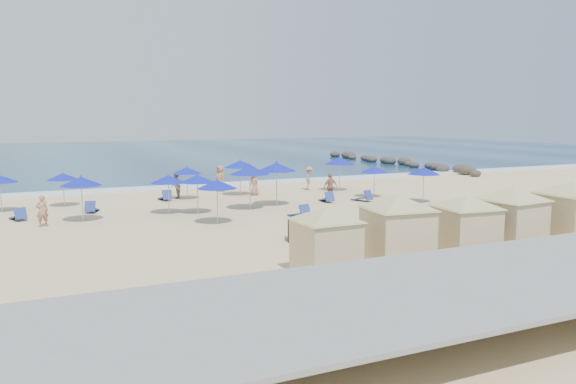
% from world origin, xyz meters
% --- Properties ---
extents(ground, '(160.00, 160.00, 0.00)m').
position_xyz_m(ground, '(0.00, 0.00, 0.00)').
color(ground, beige).
rests_on(ground, ground).
extents(ocean, '(160.00, 80.00, 0.06)m').
position_xyz_m(ocean, '(0.00, 55.00, 0.03)').
color(ocean, navy).
rests_on(ocean, ground).
extents(surf_line, '(160.00, 2.50, 0.08)m').
position_xyz_m(surf_line, '(0.00, 15.50, 0.04)').
color(surf_line, white).
rests_on(surf_line, ground).
extents(seawall, '(160.00, 6.10, 1.22)m').
position_xyz_m(seawall, '(0.00, -13.50, 0.65)').
color(seawall, gray).
rests_on(seawall, ground).
extents(rock_jetty, '(2.56, 26.66, 0.96)m').
position_xyz_m(rock_jetty, '(24.01, 24.90, 0.36)').
color(rock_jetty, '#2F2927').
rests_on(rock_jetty, ground).
extents(trash_bin, '(1.10, 1.10, 0.84)m').
position_xyz_m(trash_bin, '(-1.91, -4.46, 0.42)').
color(trash_bin, black).
rests_on(trash_bin, ground).
extents(cabana_0, '(4.06, 4.06, 2.55)m').
position_xyz_m(cabana_0, '(-3.32, -9.58, 1.46)').
color(cabana_0, beige).
rests_on(cabana_0, ground).
extents(cabana_1, '(4.45, 4.45, 2.81)m').
position_xyz_m(cabana_1, '(-0.39, -9.51, 1.61)').
color(cabana_1, beige).
rests_on(cabana_1, ground).
extents(cabana_2, '(4.17, 4.17, 2.63)m').
position_xyz_m(cabana_2, '(2.60, -9.73, 1.51)').
color(cabana_2, beige).
rests_on(cabana_2, ground).
extents(cabana_3, '(4.43, 4.43, 2.79)m').
position_xyz_m(cabana_3, '(5.05, -9.58, 1.60)').
color(cabana_3, beige).
rests_on(cabana_3, ground).
extents(cabana_4, '(4.65, 4.65, 2.91)m').
position_xyz_m(cabana_4, '(8.02, -9.89, 1.67)').
color(cabana_4, beige).
rests_on(cabana_4, ground).
extents(umbrella_0, '(1.90, 1.90, 2.16)m').
position_xyz_m(umbrella_0, '(-13.79, 8.91, 1.87)').
color(umbrella_0, '#A5A8AD').
rests_on(umbrella_0, ground).
extents(umbrella_1, '(2.09, 2.09, 2.38)m').
position_xyz_m(umbrella_1, '(-9.93, 4.03, 2.06)').
color(umbrella_1, '#A5A8AD').
rests_on(umbrella_1, ground).
extents(umbrella_2, '(1.81, 1.81, 2.06)m').
position_xyz_m(umbrella_2, '(-10.50, 9.52, 1.79)').
color(umbrella_2, '#A5A8AD').
rests_on(umbrella_2, ground).
extents(umbrella_3, '(1.94, 1.94, 2.21)m').
position_xyz_m(umbrella_3, '(-5.44, 4.42, 1.92)').
color(umbrella_3, '#A5A8AD').
rests_on(umbrella_3, ground).
extents(umbrella_4, '(1.90, 1.90, 2.16)m').
position_xyz_m(umbrella_4, '(-3.14, 9.28, 1.87)').
color(umbrella_4, '#A5A8AD').
rests_on(umbrella_4, ground).
extents(umbrella_5, '(2.31, 2.31, 2.63)m').
position_xyz_m(umbrella_5, '(-0.90, 3.91, 2.28)').
color(umbrella_5, '#A5A8AD').
rests_on(umbrella_5, ground).
extents(umbrella_6, '(2.01, 2.01, 2.29)m').
position_xyz_m(umbrella_6, '(-3.89, 0.59, 1.99)').
color(umbrella_6, '#A5A8AD').
rests_on(umbrella_6, ground).
extents(umbrella_7, '(2.16, 2.16, 2.45)m').
position_xyz_m(umbrella_7, '(0.55, 9.55, 2.13)').
color(umbrella_7, '#A5A8AD').
rests_on(umbrella_7, ground).
extents(umbrella_8, '(2.36, 2.36, 2.68)m').
position_xyz_m(umbrella_8, '(1.05, 4.58, 2.33)').
color(umbrella_8, '#A5A8AD').
rests_on(umbrella_8, ground).
extents(umbrella_9, '(2.17, 2.17, 2.47)m').
position_xyz_m(umbrella_9, '(7.78, 8.82, 2.14)').
color(umbrella_9, '#A5A8AD').
rests_on(umbrella_9, ground).
extents(umbrella_10, '(1.87, 1.87, 2.13)m').
position_xyz_m(umbrella_10, '(8.21, 5.00, 1.85)').
color(umbrella_10, '#A5A8AD').
rests_on(umbrella_10, ground).
extents(umbrella_11, '(2.00, 2.00, 2.28)m').
position_xyz_m(umbrella_11, '(9.69, 1.81, 1.98)').
color(umbrella_11, '#A5A8AD').
rests_on(umbrella_11, ground).
extents(umbrella_12, '(1.96, 1.96, 2.23)m').
position_xyz_m(umbrella_12, '(-3.98, 3.86, 1.93)').
color(umbrella_12, '#A5A8AD').
rests_on(umbrella_12, ground).
extents(beach_chair_0, '(0.93, 1.40, 0.71)m').
position_xyz_m(beach_chair_0, '(-12.89, 5.73, 0.25)').
color(beach_chair_0, navy).
rests_on(beach_chair_0, ground).
extents(beach_chair_1, '(0.94, 1.40, 0.71)m').
position_xyz_m(beach_chair_1, '(-9.26, 6.61, 0.25)').
color(beach_chair_1, navy).
rests_on(beach_chair_1, ground).
extents(beach_chair_2, '(0.70, 1.36, 0.72)m').
position_xyz_m(beach_chair_2, '(-4.54, 9.35, 0.25)').
color(beach_chair_2, navy).
rests_on(beach_chair_2, ground).
extents(beach_chair_3, '(0.84, 1.46, 0.76)m').
position_xyz_m(beach_chair_3, '(0.61, 0.38, 0.26)').
color(beach_chair_3, navy).
rests_on(beach_chair_3, ground).
extents(beach_chair_4, '(0.66, 1.33, 0.71)m').
position_xyz_m(beach_chair_4, '(4.43, 4.47, 0.25)').
color(beach_chair_4, navy).
rests_on(beach_chair_4, ground).
extents(beach_chair_5, '(1.03, 1.49, 0.75)m').
position_xyz_m(beach_chair_5, '(6.71, 3.87, 0.26)').
color(beach_chair_5, navy).
rests_on(beach_chair_5, ground).
extents(beachgoer_0, '(0.63, 0.48, 1.55)m').
position_xyz_m(beachgoer_0, '(-11.81, 3.42, 0.78)').
color(beachgoer_0, '#AC785F').
rests_on(beachgoer_0, ground).
extents(beachgoer_1, '(0.87, 0.97, 1.66)m').
position_xyz_m(beachgoer_1, '(-3.71, 10.02, 0.83)').
color(beachgoer_1, '#AC785F').
rests_on(beachgoer_1, ground).
extents(beachgoer_2, '(1.05, 0.56, 1.72)m').
position_xyz_m(beachgoer_2, '(5.05, 5.22, 0.86)').
color(beachgoer_2, '#AC785F').
rests_on(beachgoer_2, ground).
extents(beachgoer_3, '(1.05, 1.27, 1.71)m').
position_xyz_m(beachgoer_3, '(6.02, 10.13, 0.86)').
color(beachgoer_3, '#AC785F').
rests_on(beachgoer_3, ground).
extents(beachgoer_4, '(0.84, 1.04, 1.85)m').
position_xyz_m(beachgoer_4, '(-0.03, 12.11, 0.92)').
color(beachgoer_4, '#AC785F').
rests_on(beachgoer_4, ground).
extents(beachgoer_5, '(0.72, 0.91, 1.64)m').
position_xyz_m(beachgoer_5, '(1.45, 9.25, 0.82)').
color(beachgoer_5, '#AC785F').
rests_on(beachgoer_5, ground).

